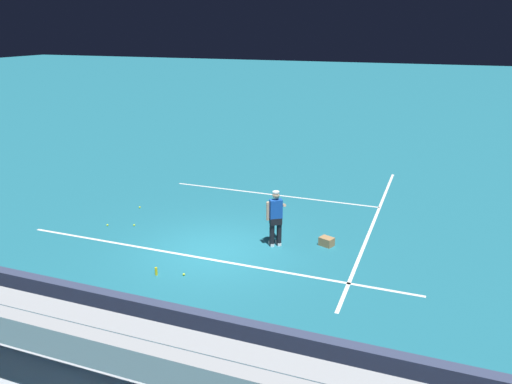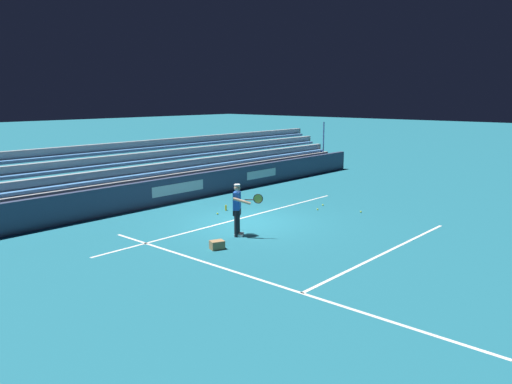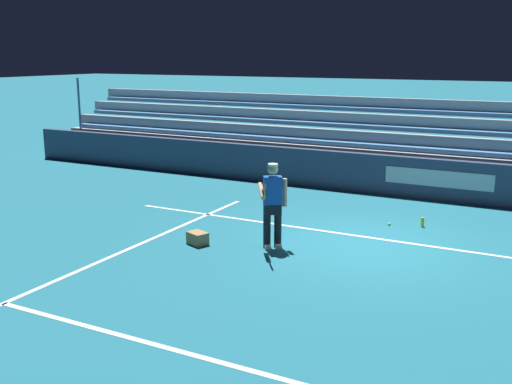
{
  "view_description": "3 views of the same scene",
  "coord_description": "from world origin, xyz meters",
  "px_view_note": "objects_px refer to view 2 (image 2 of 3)",
  "views": [
    {
      "loc": [
        5.89,
        -11.97,
        6.28
      ],
      "look_at": [
        0.83,
        1.46,
        1.47
      ],
      "focal_mm": 35.0,
      "sensor_mm": 36.0,
      "label": 1
    },
    {
      "loc": [
        12.95,
        11.94,
        4.48
      ],
      "look_at": [
        0.64,
        0.99,
        1.31
      ],
      "focal_mm": 35.0,
      "sensor_mm": 36.0,
      "label": 2
    },
    {
      "loc": [
        -3.44,
        11.39,
        3.81
      ],
      "look_at": [
        1.6,
        1.77,
        1.3
      ],
      "focal_mm": 42.0,
      "sensor_mm": 36.0,
      "label": 3
    }
  ],
  "objects_px": {
    "tennis_player": "(238,209)",
    "ball_box_cardboard": "(217,245)",
    "tennis_ball_near_player": "(323,205)",
    "tennis_ball_on_baseline": "(318,209)",
    "water_bottle": "(226,208)",
    "tennis_ball_far_right": "(361,212)",
    "tennis_ball_toward_net": "(217,214)"
  },
  "relations": [
    {
      "from": "tennis_ball_far_right",
      "to": "tennis_player",
      "type": "bearing_deg",
      "value": -13.1
    },
    {
      "from": "tennis_player",
      "to": "water_bottle",
      "type": "relative_size",
      "value": 7.8
    },
    {
      "from": "tennis_ball_far_right",
      "to": "tennis_ball_near_player",
      "type": "xyz_separation_m",
      "value": [
        -0.05,
        -1.82,
        0.0
      ]
    },
    {
      "from": "tennis_ball_near_player",
      "to": "water_bottle",
      "type": "bearing_deg",
      "value": -35.81
    },
    {
      "from": "ball_box_cardboard",
      "to": "tennis_ball_far_right",
      "type": "height_order",
      "value": "ball_box_cardboard"
    },
    {
      "from": "ball_box_cardboard",
      "to": "tennis_ball_on_baseline",
      "type": "bearing_deg",
      "value": -173.38
    },
    {
      "from": "tennis_ball_on_baseline",
      "to": "water_bottle",
      "type": "xyz_separation_m",
      "value": [
        2.49,
        -2.7,
        0.08
      ]
    },
    {
      "from": "ball_box_cardboard",
      "to": "tennis_ball_on_baseline",
      "type": "relative_size",
      "value": 6.06
    },
    {
      "from": "tennis_player",
      "to": "tennis_ball_near_player",
      "type": "relative_size",
      "value": 25.98
    },
    {
      "from": "tennis_player",
      "to": "water_bottle",
      "type": "bearing_deg",
      "value": -128.92
    },
    {
      "from": "tennis_ball_toward_net",
      "to": "tennis_ball_near_player",
      "type": "bearing_deg",
      "value": 151.69
    },
    {
      "from": "tennis_ball_far_right",
      "to": "tennis_ball_toward_net",
      "type": "bearing_deg",
      "value": -45.18
    },
    {
      "from": "tennis_player",
      "to": "ball_box_cardboard",
      "type": "distance_m",
      "value": 1.71
    },
    {
      "from": "ball_box_cardboard",
      "to": "tennis_ball_toward_net",
      "type": "bearing_deg",
      "value": -134.13
    },
    {
      "from": "tennis_player",
      "to": "ball_box_cardboard",
      "type": "xyz_separation_m",
      "value": [
        1.44,
        0.52,
        -0.76
      ]
    },
    {
      "from": "tennis_player",
      "to": "tennis_ball_toward_net",
      "type": "height_order",
      "value": "tennis_player"
    },
    {
      "from": "tennis_ball_far_right",
      "to": "tennis_ball_toward_net",
      "type": "xyz_separation_m",
      "value": [
        3.95,
        -3.98,
        0.0
      ]
    },
    {
      "from": "ball_box_cardboard",
      "to": "tennis_ball_toward_net",
      "type": "xyz_separation_m",
      "value": [
        -3.1,
        -3.19,
        -0.1
      ]
    },
    {
      "from": "ball_box_cardboard",
      "to": "water_bottle",
      "type": "xyz_separation_m",
      "value": [
        -3.79,
        -3.43,
        -0.02
      ]
    },
    {
      "from": "tennis_ball_far_right",
      "to": "tennis_ball_near_player",
      "type": "relative_size",
      "value": 1.0
    },
    {
      "from": "tennis_ball_near_player",
      "to": "tennis_ball_toward_net",
      "type": "relative_size",
      "value": 1.0
    },
    {
      "from": "tennis_player",
      "to": "tennis_ball_far_right",
      "type": "bearing_deg",
      "value": 166.9
    },
    {
      "from": "tennis_ball_on_baseline",
      "to": "tennis_ball_far_right",
      "type": "bearing_deg",
      "value": 116.96
    },
    {
      "from": "tennis_ball_on_baseline",
      "to": "water_bottle",
      "type": "distance_m",
      "value": 3.67
    },
    {
      "from": "tennis_player",
      "to": "ball_box_cardboard",
      "type": "relative_size",
      "value": 4.29
    },
    {
      "from": "tennis_ball_near_player",
      "to": "tennis_ball_on_baseline",
      "type": "relative_size",
      "value": 1.0
    },
    {
      "from": "tennis_ball_toward_net",
      "to": "tennis_player",
      "type": "bearing_deg",
      "value": 58.26
    },
    {
      "from": "tennis_ball_on_baseline",
      "to": "tennis_player",
      "type": "bearing_deg",
      "value": 2.48
    },
    {
      "from": "ball_box_cardboard",
      "to": "tennis_ball_far_right",
      "type": "xyz_separation_m",
      "value": [
        -7.05,
        0.79,
        -0.1
      ]
    },
    {
      "from": "tennis_player",
      "to": "tennis_ball_toward_net",
      "type": "xyz_separation_m",
      "value": [
        -1.65,
        -2.67,
        -0.86
      ]
    },
    {
      "from": "water_bottle",
      "to": "tennis_ball_far_right",
      "type": "bearing_deg",
      "value": 127.74
    },
    {
      "from": "tennis_ball_on_baseline",
      "to": "ball_box_cardboard",
      "type": "bearing_deg",
      "value": 6.62
    }
  ]
}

